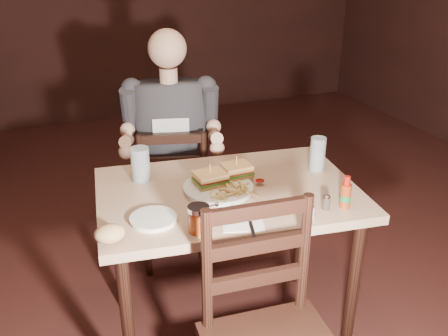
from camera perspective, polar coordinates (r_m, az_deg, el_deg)
name	(u,v)px	position (r m, az deg, el deg)	size (l,w,h in m)	color
room_shell	(201,47)	(1.75, -2.67, 13.66)	(7.00, 7.00, 7.00)	black
main_table	(228,209)	(2.15, 0.49, -4.69)	(1.17, 0.86, 0.77)	tan
chair_far	(174,193)	(2.83, -5.73, -2.90)	(0.39, 0.43, 0.85)	black
diner	(170,118)	(2.61, -6.14, 5.67)	(0.52, 0.41, 0.90)	#333238
dinner_plate	(218,189)	(2.10, -0.65, -2.40)	(0.29, 0.29, 0.02)	white
sandwich_left	(210,174)	(2.09, -1.59, -0.69)	(0.13, 0.11, 0.11)	tan
sandwich_right	(236,166)	(2.16, 1.42, 0.20)	(0.12, 0.10, 0.10)	tan
fries_pile	(233,189)	(2.04, 0.99, -2.41)	(0.23, 0.16, 0.04)	#ECC468
ketchup_dollop	(260,181)	(2.14, 4.13, -1.45)	(0.04, 0.04, 0.01)	maroon
glass_left	(140,164)	(2.19, -9.53, 0.43)	(0.08, 0.08, 0.15)	silver
glass_right	(318,154)	(2.29, 10.64, 1.55)	(0.07, 0.07, 0.16)	silver
hot_sauce	(346,192)	(2.00, 13.76, -2.68)	(0.04, 0.04, 0.14)	#8F3210
salt_shaker	(310,212)	(1.92, 9.82, -4.93)	(0.03, 0.03, 0.05)	white
pepper_shaker	(326,203)	(1.99, 11.61, -3.90)	(0.03, 0.03, 0.06)	#38332D
syrup_dispenser	(199,219)	(1.80, -2.92, -5.83)	(0.08, 0.08, 0.10)	#8F3210
napkin	(242,222)	(1.88, 2.12, -6.15)	(0.15, 0.14, 0.00)	white
knife	(252,228)	(1.84, 3.18, -6.81)	(0.01, 0.21, 0.01)	silver
fork	(234,209)	(1.95, 1.14, -4.70)	(0.01, 0.17, 0.01)	silver
side_plate	(154,220)	(1.90, -8.05, -5.88)	(0.17, 0.17, 0.01)	white
bread_roll	(110,234)	(1.77, -12.94, -7.31)	(0.11, 0.09, 0.06)	tan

